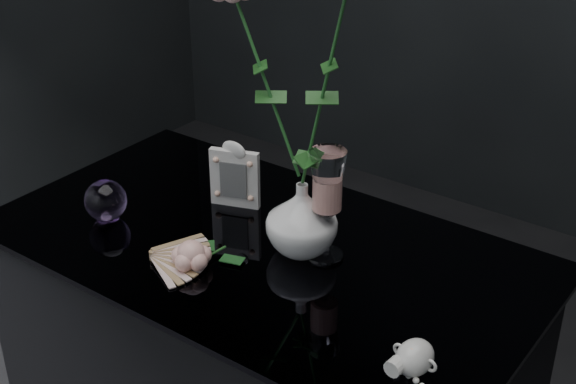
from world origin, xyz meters
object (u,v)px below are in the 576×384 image
Objects in this scene: wine_glass at (327,206)px; paperweight at (106,200)px; vase at (302,218)px; pearl_jar at (415,356)px; loose_rose at (191,255)px; picture_frame at (235,174)px.

wine_glass reaches higher than paperweight.
paperweight is at bearing -160.90° from vase.
wine_glass is 1.10× the size of pearl_jar.
wine_glass reaches higher than vase.
vase reaches higher than pearl_jar.
loose_rose is 0.82× the size of pearl_jar.
vase is 0.06m from wine_glass.
picture_frame reaches higher than loose_rose.
vase is 0.40m from paperweight.
picture_frame reaches higher than pearl_jar.
pearl_jar is (0.46, -0.01, 0.00)m from loose_rose.
vase is 0.38m from pearl_jar.
pearl_jar is (0.54, -0.24, -0.04)m from picture_frame.
loose_rose is (0.08, -0.23, -0.04)m from picture_frame.
loose_rose is (0.25, -0.03, -0.01)m from paperweight.
wine_glass is 1.50× the size of picture_frame.
vase is 0.97× the size of picture_frame.
pearl_jar is at bearing -33.29° from wine_glass.
pearl_jar is (0.71, -0.04, -0.01)m from paperweight.
pearl_jar is at bearing 11.62° from loose_rose.
vase is at bearing 156.86° from pearl_jar.
paperweight is at bearing -173.91° from loose_rose.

